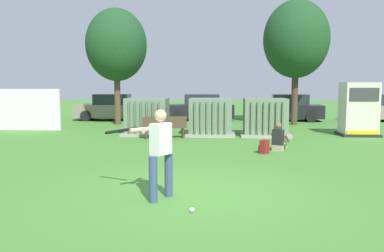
# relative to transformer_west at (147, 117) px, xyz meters

# --- Properties ---
(ground_plane) EXTENTS (96.00, 96.00, 0.00)m
(ground_plane) POSITION_rel_transformer_west_xyz_m (2.58, -9.14, -0.79)
(ground_plane) COLOR #478433
(fence_panel) EXTENTS (4.80, 0.12, 2.00)m
(fence_panel) POSITION_rel_transformer_west_xyz_m (-6.91, 1.36, 0.21)
(fence_panel) COLOR white
(fence_panel) RESTS_ON ground
(transformer_west) EXTENTS (2.10, 1.70, 1.62)m
(transformer_west) POSITION_rel_transformer_west_xyz_m (0.00, 0.00, 0.00)
(transformer_west) COLOR #9E9B93
(transformer_west) RESTS_ON ground
(transformer_mid_west) EXTENTS (2.10, 1.70, 1.62)m
(transformer_mid_west) POSITION_rel_transformer_west_xyz_m (2.79, -0.05, 0.00)
(transformer_mid_west) COLOR #9E9B93
(transformer_mid_west) RESTS_ON ground
(transformer_mid_east) EXTENTS (2.10, 1.70, 1.62)m
(transformer_mid_east) POSITION_rel_transformer_west_xyz_m (5.14, -0.05, 0.00)
(transformer_mid_east) COLOR #9E9B93
(transformer_mid_east) RESTS_ON ground
(generator_enclosure) EXTENTS (1.60, 1.40, 2.30)m
(generator_enclosure) POSITION_rel_transformer_west_xyz_m (9.20, 0.36, 0.35)
(generator_enclosure) COLOR #262626
(generator_enclosure) RESTS_ON ground
(park_bench) EXTENTS (1.84, 0.83, 0.92)m
(park_bench) POSITION_rel_transformer_west_xyz_m (0.94, -1.21, -0.25)
(park_bench) COLOR #4C3828
(park_bench) RESTS_ON ground
(batter) EXTENTS (1.50, 1.05, 1.74)m
(batter) POSITION_rel_transformer_west_xyz_m (2.01, -9.65, 0.19)
(batter) COLOR #384C75
(batter) RESTS_ON ground
(sports_ball) EXTENTS (0.09, 0.09, 0.09)m
(sports_ball) POSITION_rel_transformer_west_xyz_m (2.71, -10.41, -0.74)
(sports_ball) COLOR white
(sports_ball) RESTS_ON ground
(seated_spectator) EXTENTS (0.67, 0.79, 0.96)m
(seated_spectator) POSITION_rel_transformer_west_xyz_m (5.18, -3.82, -0.41)
(seated_spectator) COLOR tan
(seated_spectator) RESTS_ON ground
(backpack) EXTENTS (0.37, 0.38, 0.44)m
(backpack) POSITION_rel_transformer_west_xyz_m (4.62, -4.44, -0.57)
(backpack) COLOR maroon
(backpack) RESTS_ON ground
(tree_left) EXTENTS (3.32, 3.32, 6.34)m
(tree_left) POSITION_rel_transformer_west_xyz_m (-2.47, 4.31, 3.56)
(tree_left) COLOR brown
(tree_left) RESTS_ON ground
(tree_center_left) EXTENTS (3.54, 3.54, 6.76)m
(tree_center_left) POSITION_rel_transformer_west_xyz_m (7.30, 4.84, 3.85)
(tree_center_left) COLOR #4C3828
(tree_center_left) RESTS_ON ground
(parked_car_leftmost) EXTENTS (4.28, 2.08, 1.62)m
(parked_car_leftmost) POSITION_rel_transformer_west_xyz_m (-3.61, 6.98, -0.04)
(parked_car_leftmost) COLOR gray
(parked_car_leftmost) RESTS_ON ground
(parked_car_left_of_center) EXTENTS (4.32, 2.17, 1.62)m
(parked_car_left_of_center) POSITION_rel_transformer_west_xyz_m (1.96, 7.16, -0.04)
(parked_car_left_of_center) COLOR black
(parked_car_left_of_center) RESTS_ON ground
(parked_car_right_of_center) EXTENTS (4.30, 2.12, 1.62)m
(parked_car_right_of_center) POSITION_rel_transformer_west_xyz_m (7.37, 7.25, -0.04)
(parked_car_right_of_center) COLOR black
(parked_car_right_of_center) RESTS_ON ground
(parked_car_rightmost) EXTENTS (4.33, 2.18, 1.62)m
(parked_car_rightmost) POSITION_rel_transformer_west_xyz_m (13.14, 7.35, -0.04)
(parked_car_rightmost) COLOR gray
(parked_car_rightmost) RESTS_ON ground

